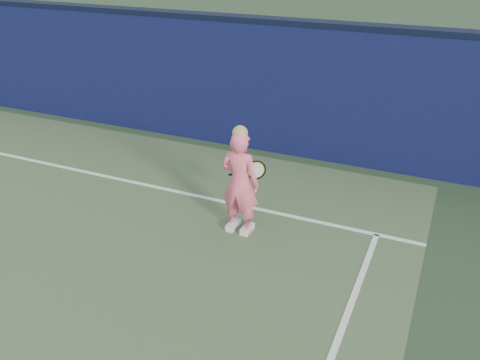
% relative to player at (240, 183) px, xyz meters
% --- Properties ---
extents(backstop_wall, '(24.00, 0.40, 2.50)m').
position_rel_player_xyz_m(backstop_wall, '(-2.89, 3.19, 0.45)').
color(backstop_wall, '#0C0E37').
rests_on(backstop_wall, ground).
extents(wall_cap, '(24.00, 0.42, 0.10)m').
position_rel_player_xyz_m(wall_cap, '(-2.89, 3.19, 1.75)').
color(wall_cap, black).
rests_on(wall_cap, backstop_wall).
extents(player, '(0.59, 0.40, 1.67)m').
position_rel_player_xyz_m(player, '(0.00, 0.00, 0.00)').
color(player, '#FF637F').
rests_on(player, ground).
extents(racket, '(0.56, 0.23, 0.31)m').
position_rel_player_xyz_m(racket, '(0.02, 0.49, -0.01)').
color(racket, black).
rests_on(racket, ground).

